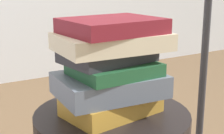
{
  "coord_description": "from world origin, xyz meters",
  "views": [
    {
      "loc": [
        -0.49,
        -0.8,
        0.84
      ],
      "look_at": [
        0.0,
        0.0,
        0.59
      ],
      "focal_mm": 55.3,
      "sensor_mm": 36.0,
      "label": 1
    }
  ],
  "objects": [
    {
      "name": "book_charcoal",
      "position": [
        -0.01,
        0.01,
        0.63
      ],
      "size": [
        0.26,
        0.19,
        0.03
      ],
      "primitive_type": "cube",
      "rotation": [
        0.0,
        0.0,
        0.12
      ],
      "color": "#28282D",
      "rests_on": "book_forest"
    },
    {
      "name": "book_forest",
      "position": [
        -0.0,
        -0.01,
        0.59
      ],
      "size": [
        0.23,
        0.19,
        0.04
      ],
      "primitive_type": "cube",
      "rotation": [
        0.0,
        0.0,
        0.02
      ],
      "color": "#1E512D",
      "rests_on": "book_slate"
    },
    {
      "name": "book_maroon",
      "position": [
        -0.0,
        -0.0,
        0.71
      ],
      "size": [
        0.26,
        0.21,
        0.04
      ],
      "primitive_type": "cube",
      "rotation": [
        0.0,
        0.0,
        0.05
      ],
      "color": "maroon",
      "rests_on": "book_cream"
    },
    {
      "name": "book_slate",
      "position": [
        -0.01,
        0.0,
        0.54
      ],
      "size": [
        0.3,
        0.23,
        0.06
      ],
      "primitive_type": "cube",
      "rotation": [
        0.0,
        0.0,
        -0.08
      ],
      "color": "slate",
      "rests_on": "book_ochre"
    },
    {
      "name": "book_cream",
      "position": [
        0.0,
        -0.0,
        0.67
      ],
      "size": [
        0.31,
        0.21,
        0.05
      ],
      "primitive_type": "cube",
      "rotation": [
        0.0,
        0.0,
        -0.06
      ],
      "color": "beige",
      "rests_on": "book_charcoal"
    },
    {
      "name": "book_ochre",
      "position": [
        -0.01,
        -0.01,
        0.49
      ],
      "size": [
        0.28,
        0.2,
        0.06
      ],
      "primitive_type": "cube",
      "rotation": [
        0.0,
        0.0,
        0.14
      ],
      "color": "#B7842D",
      "rests_on": "side_table"
    }
  ]
}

